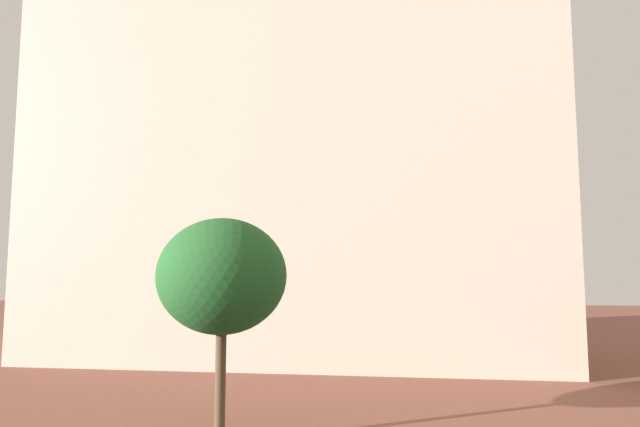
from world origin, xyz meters
TOP-DOWN VIEW (x-y plane):
  - landmark_building at (-3.11, 26.72)m, footprint 25.45×10.15m
  - tree_curb_far at (-2.64, 12.59)m, footprint 3.35×3.35m

SIDE VIEW (x-z plane):
  - tree_curb_far at x=-2.64m, z-range 1.34..7.08m
  - landmark_building at x=-3.11m, z-range -8.35..32.62m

